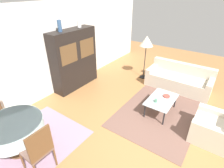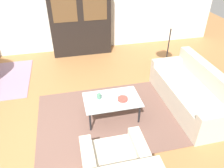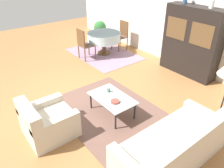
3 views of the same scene
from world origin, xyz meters
name	(u,v)px [view 1 (image 1 of 3)]	position (x,y,z in m)	size (l,w,h in m)	color
ground_plane	(159,143)	(0.00, 0.00, 0.00)	(14.00, 14.00, 0.00)	#9E6B3D
wall_back	(45,53)	(0.00, 3.63, 1.35)	(10.00, 0.06, 2.70)	silver
area_rug	(159,113)	(1.02, 0.40, 0.01)	(2.66, 1.95, 0.01)	brown
dining_rug	(24,150)	(-1.82, 2.26, 0.01)	(2.50, 1.75, 0.01)	gray
couch	(179,80)	(2.69, 0.42, 0.29)	(0.87, 2.03, 0.79)	beige
armchair	(217,129)	(0.82, -0.96, 0.29)	(0.86, 0.88, 0.77)	beige
coffee_table	(161,100)	(1.06, 0.40, 0.38)	(1.00, 0.63, 0.41)	black
display_cabinet	(74,59)	(0.84, 3.35, 0.95)	(1.63, 0.47, 1.90)	black
dining_table	(13,128)	(-1.85, 2.30, 0.60)	(1.14, 1.14, 0.75)	brown
dining_chair_near	(38,149)	(-1.85, 1.51, 0.57)	(0.44, 0.44, 1.01)	brown
floor_lamp	(147,42)	(2.72, 1.72, 1.35)	(0.46, 0.46, 1.57)	black
cup	(156,101)	(0.84, 0.48, 0.47)	(0.08, 0.08, 0.09)	#4C7A60
bowl	(166,96)	(1.24, 0.34, 0.44)	(0.18, 0.18, 0.04)	#9E4238
vase_tall	(60,26)	(0.44, 3.35, 2.06)	(0.11, 0.11, 0.32)	#33517A
vase_short	(79,24)	(1.20, 3.35, 2.00)	(0.12, 0.12, 0.20)	white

